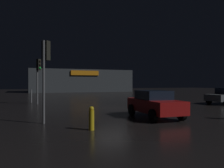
{
  "coord_description": "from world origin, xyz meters",
  "views": [
    {
      "loc": [
        -6.09,
        -15.91,
        1.91
      ],
      "look_at": [
        1.34,
        3.45,
        1.82
      ],
      "focal_mm": 36.19,
      "sensor_mm": 36.0,
      "label": 1
    }
  ],
  "objects_px": {
    "car_far": "(154,104)",
    "fire_hydrant": "(92,118)",
    "traffic_signal_opposite": "(38,72)",
    "store_building": "(80,81)",
    "traffic_signal_main": "(46,61)"
  },
  "relations": [
    {
      "from": "store_building",
      "to": "traffic_signal_opposite",
      "type": "xyz_separation_m",
      "value": [
        -10.36,
        -28.5,
        0.52
      ]
    },
    {
      "from": "fire_hydrant",
      "to": "car_far",
      "type": "bearing_deg",
      "value": 25.78
    },
    {
      "from": "traffic_signal_opposite",
      "to": "fire_hydrant",
      "type": "xyz_separation_m",
      "value": [
        1.43,
        -12.48,
        -2.44
      ]
    },
    {
      "from": "traffic_signal_opposite",
      "to": "fire_hydrant",
      "type": "height_order",
      "value": "traffic_signal_opposite"
    },
    {
      "from": "traffic_signal_opposite",
      "to": "traffic_signal_main",
      "type": "bearing_deg",
      "value": -90.98
    },
    {
      "from": "car_far",
      "to": "fire_hydrant",
      "type": "distance_m",
      "value": 4.67
    },
    {
      "from": "car_far",
      "to": "store_building",
      "type": "bearing_deg",
      "value": 83.08
    },
    {
      "from": "traffic_signal_opposite",
      "to": "car_far",
      "type": "xyz_separation_m",
      "value": [
        5.63,
        -10.45,
        -2.15
      ]
    },
    {
      "from": "store_building",
      "to": "fire_hydrant",
      "type": "relative_size",
      "value": 22.63
    },
    {
      "from": "car_far",
      "to": "traffic_signal_opposite",
      "type": "bearing_deg",
      "value": 118.31
    },
    {
      "from": "store_building",
      "to": "car_far",
      "type": "relative_size",
      "value": 5.45
    },
    {
      "from": "store_building",
      "to": "car_far",
      "type": "xyz_separation_m",
      "value": [
        -4.73,
        -38.95,
        -1.62
      ]
    },
    {
      "from": "traffic_signal_main",
      "to": "fire_hydrant",
      "type": "relative_size",
      "value": 4.05
    },
    {
      "from": "traffic_signal_opposite",
      "to": "car_far",
      "type": "distance_m",
      "value": 12.06
    },
    {
      "from": "store_building",
      "to": "traffic_signal_main",
      "type": "bearing_deg",
      "value": -105.24
    }
  ]
}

